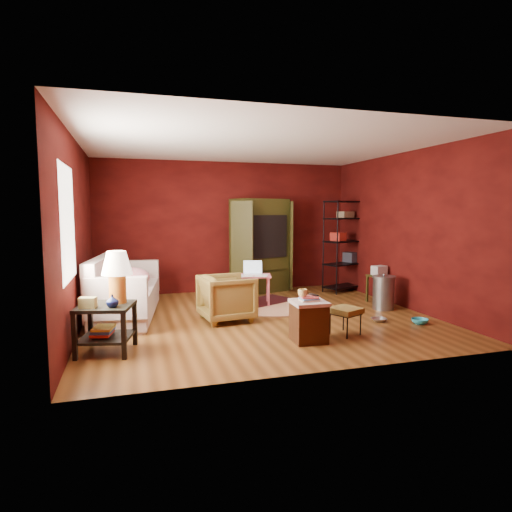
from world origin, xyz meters
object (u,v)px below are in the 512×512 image
at_px(sofa, 126,293).
at_px(wire_shelving, 345,242).
at_px(armchair, 227,296).
at_px(tv_armoire, 261,244).
at_px(side_table, 112,292).
at_px(laptop_desk, 253,278).
at_px(hamper, 309,320).

height_order(sofa, wire_shelving, wire_shelving).
height_order(armchair, tv_armoire, tv_armoire).
relative_size(side_table, laptop_desk, 1.54).
height_order(armchair, side_table, side_table).
relative_size(sofa, wire_shelving, 1.09).
bearing_deg(sofa, laptop_desk, -72.87).
bearing_deg(laptop_desk, armchair, -111.10).
distance_m(armchair, laptop_desk, 1.25).
bearing_deg(side_table, hamper, -7.64).
bearing_deg(laptop_desk, sofa, -155.62).
bearing_deg(hamper, armchair, 120.07).
bearing_deg(armchair, tv_armoire, -36.15).
height_order(tv_armoire, wire_shelving, tv_armoire).
xyz_separation_m(hamper, wire_shelving, (2.22, 3.17, 0.79)).
distance_m(armchair, side_table, 2.03).
distance_m(side_table, laptop_desk, 3.20).
bearing_deg(wire_shelving, armchair, -170.29).
distance_m(armchair, tv_armoire, 2.62).
relative_size(sofa, hamper, 3.38).
bearing_deg(sofa, hamper, -123.26).
height_order(armchair, wire_shelving, wire_shelving).
bearing_deg(hamper, tv_armoire, 83.19).
xyz_separation_m(armchair, wire_shelving, (3.04, 1.77, 0.68)).
bearing_deg(wire_shelving, sofa, 173.60).
bearing_deg(laptop_desk, hamper, -73.35).
distance_m(sofa, wire_shelving, 4.77).
xyz_separation_m(laptop_desk, tv_armoire, (0.52, 1.21, 0.54)).
height_order(laptop_desk, wire_shelving, wire_shelving).
bearing_deg(tv_armoire, armchair, -136.87).
distance_m(sofa, side_table, 1.72).
distance_m(side_table, hamper, 2.57).
xyz_separation_m(side_table, tv_armoire, (2.94, 3.29, 0.29)).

